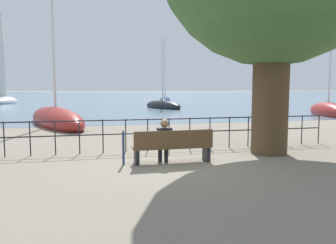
% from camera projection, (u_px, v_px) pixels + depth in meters
% --- Properties ---
extents(ground_plane, '(1000.00, 1000.00, 0.00)m').
position_uv_depth(ground_plane, '(172.00, 162.00, 8.90)').
color(ground_plane, gray).
extents(harbor_water, '(600.00, 300.00, 0.01)m').
position_uv_depth(harbor_water, '(93.00, 93.00, 163.33)').
color(harbor_water, slate).
rests_on(harbor_water, ground_plane).
extents(park_bench, '(2.15, 0.45, 0.90)m').
position_uv_depth(park_bench, '(173.00, 147.00, 8.79)').
color(park_bench, brown).
rests_on(park_bench, ground_plane).
extents(seated_person_left, '(0.39, 0.35, 1.19)m').
position_uv_depth(seated_person_left, '(164.00, 139.00, 8.80)').
color(seated_person_left, black).
rests_on(seated_person_left, ground_plane).
extents(promenade_railing, '(12.08, 0.04, 1.05)m').
position_uv_depth(promenade_railing, '(158.00, 129.00, 10.60)').
color(promenade_railing, black).
rests_on(promenade_railing, ground_plane).
extents(closed_umbrella, '(0.09, 0.09, 0.93)m').
position_uv_depth(closed_umbrella, '(123.00, 145.00, 8.57)').
color(closed_umbrella, navy).
rests_on(closed_umbrella, ground_plane).
extents(sailboat_0, '(4.58, 8.93, 7.54)m').
position_uv_depth(sailboat_0, '(56.00, 119.00, 18.31)').
color(sailboat_0, maroon).
rests_on(sailboat_0, ground_plane).
extents(sailboat_1, '(3.48, 7.44, 9.67)m').
position_uv_depth(sailboat_1, '(165.00, 101.00, 48.89)').
color(sailboat_1, navy).
rests_on(sailboat_1, ground_plane).
extents(sailboat_2, '(3.74, 6.68, 8.42)m').
position_uv_depth(sailboat_2, '(328.00, 111.00, 25.20)').
color(sailboat_2, maroon).
rests_on(sailboat_2, ground_plane).
extents(sailboat_3, '(3.62, 6.48, 7.80)m').
position_uv_depth(sailboat_3, '(163.00, 106.00, 34.38)').
color(sailboat_3, black).
rests_on(sailboat_3, ground_plane).
extents(sailboat_4, '(2.85, 6.76, 9.03)m').
position_uv_depth(sailboat_4, '(6.00, 101.00, 46.21)').
color(sailboat_4, white).
rests_on(sailboat_4, ground_plane).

